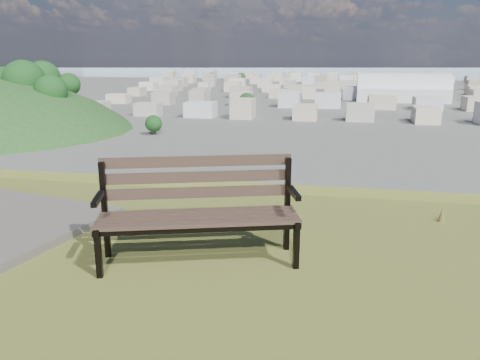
# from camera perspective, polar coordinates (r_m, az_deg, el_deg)

# --- Properties ---
(park_bench) EXTENTS (1.97, 1.13, 0.98)m
(park_bench) POSITION_cam_1_polar(r_m,az_deg,el_deg) (4.49, -5.15, -2.99)
(park_bench) COLOR #3F2D24
(park_bench) RESTS_ON hilltop_mesa
(arena) EXTENTS (52.65, 22.95, 22.08)m
(arena) POSITION_cam_1_polar(r_m,az_deg,el_deg) (298.37, 19.12, 10.03)
(arena) COLOR silver
(arena) RESTS_ON ground
(city_blocks) EXTENTS (395.00, 361.00, 7.00)m
(city_blocks) POSITION_cam_1_polar(r_m,az_deg,el_deg) (397.60, 11.34, 11.36)
(city_blocks) COLOR beige
(city_blocks) RESTS_ON ground
(city_trees) EXTENTS (406.52, 387.20, 9.98)m
(city_trees) POSITION_cam_1_polar(r_m,az_deg,el_deg) (323.39, 6.51, 11.01)
(city_trees) COLOR #34291A
(city_trees) RESTS_ON ground
(bay_water) EXTENTS (2400.00, 700.00, 0.12)m
(bay_water) POSITION_cam_1_polar(r_m,az_deg,el_deg) (902.87, 11.52, 13.02)
(bay_water) COLOR #8296A6
(bay_water) RESTS_ON ground
(far_hills) EXTENTS (2050.00, 340.00, 60.00)m
(far_hills) POSITION_cam_1_polar(r_m,az_deg,el_deg) (1406.76, 9.07, 14.78)
(far_hills) COLOR #A3B3CA
(far_hills) RESTS_ON ground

